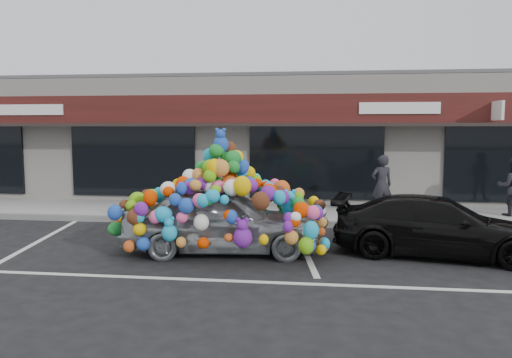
# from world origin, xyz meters

# --- Properties ---
(ground) EXTENTS (90.00, 90.00, 0.00)m
(ground) POSITION_xyz_m (0.00, 0.00, 0.00)
(ground) COLOR black
(ground) RESTS_ON ground
(shop_building) EXTENTS (24.00, 7.20, 4.31)m
(shop_building) POSITION_xyz_m (0.00, 8.44, 2.16)
(shop_building) COLOR white
(shop_building) RESTS_ON ground
(sidewalk) EXTENTS (26.00, 3.00, 0.15)m
(sidewalk) POSITION_xyz_m (0.00, 4.00, 0.07)
(sidewalk) COLOR #9A9A95
(sidewalk) RESTS_ON ground
(kerb) EXTENTS (26.00, 0.18, 0.16)m
(kerb) POSITION_xyz_m (0.00, 2.50, 0.07)
(kerb) COLOR slate
(kerb) RESTS_ON ground
(parking_stripe_left) EXTENTS (0.73, 4.37, 0.01)m
(parking_stripe_left) POSITION_xyz_m (-3.20, 0.20, 0.00)
(parking_stripe_left) COLOR silver
(parking_stripe_left) RESTS_ON ground
(parking_stripe_mid) EXTENTS (0.73, 4.37, 0.01)m
(parking_stripe_mid) POSITION_xyz_m (2.80, 0.20, 0.00)
(parking_stripe_mid) COLOR silver
(parking_stripe_mid) RESTS_ON ground
(lane_line) EXTENTS (14.00, 0.12, 0.01)m
(lane_line) POSITION_xyz_m (2.00, -2.30, 0.00)
(lane_line) COLOR silver
(lane_line) RESTS_ON ground
(toy_car) EXTENTS (2.93, 4.45, 2.50)m
(toy_car) POSITION_xyz_m (1.15, -0.42, 0.85)
(toy_car) COLOR #B2BABE
(toy_car) RESTS_ON ground
(black_sedan) EXTENTS (2.40, 4.36, 1.20)m
(black_sedan) POSITION_xyz_m (5.48, -0.11, 0.60)
(black_sedan) COLOR black
(black_sedan) RESTS_ON ground
(pedestrian_a) EXTENTS (0.70, 0.56, 1.66)m
(pedestrian_a) POSITION_xyz_m (4.85, 3.76, 0.98)
(pedestrian_a) COLOR black
(pedestrian_a) RESTS_ON sidewalk
(pedestrian_b) EXTENTS (0.86, 0.71, 1.61)m
(pedestrian_b) POSITION_xyz_m (8.37, 3.99, 0.96)
(pedestrian_b) COLOR black
(pedestrian_b) RESTS_ON sidewalk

